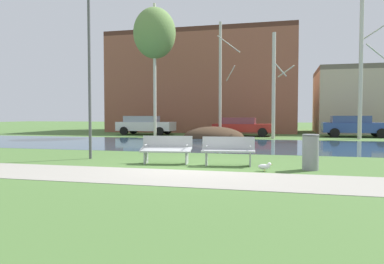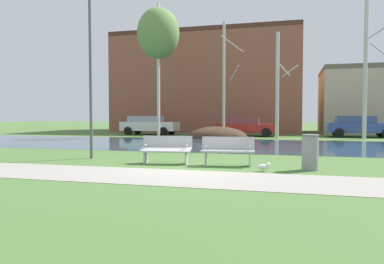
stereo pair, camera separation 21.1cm
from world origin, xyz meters
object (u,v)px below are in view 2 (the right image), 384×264
(bench_left, at_px, (166,149))
(trash_bin, at_px, (310,152))
(streetlamp, at_px, (90,42))
(parked_sedan_second_red, at_px, (246,126))
(parked_van_nearest_white, at_px, (149,125))
(parked_hatch_third_blue, at_px, (359,126))
(bench_right, at_px, (228,150))
(seagull, at_px, (264,167))

(bench_left, distance_m, trash_bin, 4.34)
(streetlamp, xyz_separation_m, parked_sedan_second_red, (3.59, 15.49, -3.36))
(streetlamp, relative_size, parked_van_nearest_white, 1.42)
(parked_sedan_second_red, distance_m, parked_hatch_third_blue, 7.82)
(streetlamp, height_order, parked_van_nearest_white, streetlamp)
(trash_bin, height_order, parked_van_nearest_white, parked_van_nearest_white)
(parked_van_nearest_white, bearing_deg, streetlamp, -75.54)
(bench_right, xyz_separation_m, streetlamp, (-4.98, 0.62, 3.62))
(parked_van_nearest_white, relative_size, parked_sedan_second_red, 1.01)
(trash_bin, xyz_separation_m, parked_hatch_third_blue, (4.04, 17.16, 0.27))
(parked_sedan_second_red, bearing_deg, bench_left, -92.06)
(bench_left, xyz_separation_m, bench_right, (1.97, 0.00, 0.00))
(trash_bin, bearing_deg, seagull, -156.12)
(seagull, bearing_deg, parked_van_nearest_white, 120.75)
(parked_hatch_third_blue, bearing_deg, bench_right, -110.80)
(bench_left, height_order, parked_hatch_third_blue, parked_hatch_third_blue)
(bench_left, distance_m, bench_right, 1.97)
(bench_left, distance_m, seagull, 3.23)
(bench_left, bearing_deg, streetlamp, 168.43)
(parked_van_nearest_white, bearing_deg, seagull, -59.25)
(trash_bin, distance_m, streetlamp, 8.21)
(parked_van_nearest_white, xyz_separation_m, parked_hatch_third_blue, (15.38, 0.70, 0.01))
(parked_van_nearest_white, relative_size, parked_hatch_third_blue, 0.98)
(bench_right, bearing_deg, parked_van_nearest_white, 119.08)
(trash_bin, height_order, parked_sedan_second_red, parked_sedan_second_red)
(bench_right, xyz_separation_m, parked_van_nearest_white, (-8.98, 16.15, 0.31))
(streetlamp, distance_m, parked_sedan_second_red, 16.25)
(seagull, height_order, streetlamp, streetlamp)
(trash_bin, distance_m, parked_hatch_third_blue, 17.63)
(bench_right, distance_m, trash_bin, 2.38)
(bench_right, bearing_deg, parked_sedan_second_red, 94.92)
(trash_bin, bearing_deg, bench_right, 172.45)
(streetlamp, bearing_deg, trash_bin, -7.22)
(seagull, xyz_separation_m, parked_van_nearest_white, (-10.12, 17.00, 0.65))
(seagull, height_order, parked_sedan_second_red, parked_sedan_second_red)
(streetlamp, bearing_deg, bench_left, -11.57)
(bench_left, xyz_separation_m, seagull, (3.10, -0.85, -0.34))
(bench_right, distance_m, parked_hatch_third_blue, 18.03)
(streetlamp, bearing_deg, seagull, -13.54)
(seagull, distance_m, parked_van_nearest_white, 19.79)
(bench_right, relative_size, parked_sedan_second_red, 0.38)
(seagull, xyz_separation_m, parked_hatch_third_blue, (5.26, 17.70, 0.66))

